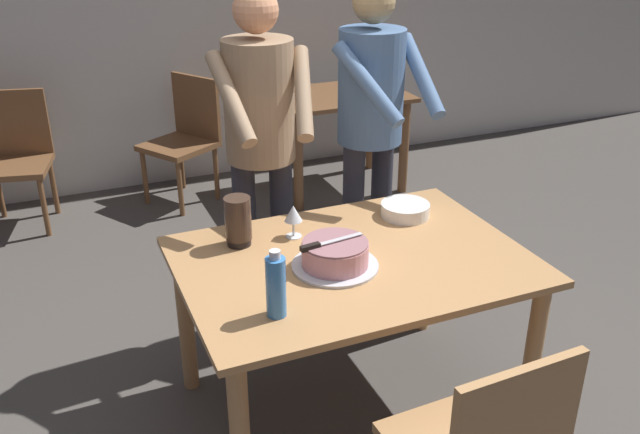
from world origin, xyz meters
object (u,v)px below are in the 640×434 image
plate_stack (405,210)px  background_table (338,115)px  background_chair_0 (185,135)px  background_chair_1 (15,155)px  cake_knife (319,245)px  main_dining_table (352,282)px  hurricane_lamp (238,221)px  water_bottle (276,286)px  person_cutting_cake (261,133)px  cake_on_platter (335,255)px  person_standing_beside (371,117)px  wine_glass_near (293,215)px

plate_stack → background_table: 2.17m
background_chair_0 → background_chair_1: 1.14m
cake_knife → plate_stack: (0.55, 0.32, -0.09)m
main_dining_table → cake_knife: bearing=-163.8°
cake_knife → hurricane_lamp: 0.40m
water_bottle → background_chair_0: (0.31, 2.85, -0.37)m
person_cutting_cake → background_table: bearing=55.4°
plate_stack → water_bottle: 0.97m
plate_stack → background_chair_0: size_ratio=0.24×
plate_stack → cake_on_platter: bearing=-147.5°
cake_knife → background_chair_1: 2.90m
plate_stack → person_standing_beside: (0.05, 0.46, 0.30)m
background_table → background_chair_0: (-1.10, 0.24, -0.09)m
cake_knife → person_cutting_cake: person_cutting_cake is taller
wine_glass_near → background_chair_1: background_chair_1 is taller
plate_stack → hurricane_lamp: 0.77m
cake_knife → person_standing_beside: (0.61, 0.78, 0.21)m
main_dining_table → wine_glass_near: wine_glass_near is taller
water_bottle → background_chair_1: size_ratio=0.28×
cake_on_platter → plate_stack: cake_on_platter is taller
main_dining_table → plate_stack: 0.49m
cake_knife → water_bottle: water_bottle is taller
main_dining_table → cake_on_platter: cake_on_platter is taller
cake_knife → person_cutting_cake: 0.78m
wine_glass_near → background_chair_0: bearing=89.0°
background_table → background_chair_0: size_ratio=1.11×
cake_knife → person_cutting_cake: size_ratio=0.16×
cake_on_platter → water_bottle: water_bottle is taller
background_table → person_cutting_cake: bearing=-124.6°
water_bottle → background_chair_0: water_bottle is taller
background_table → plate_stack: bearing=-106.2°
main_dining_table → background_chair_1: background_chair_1 is taller
person_standing_beside → cake_on_platter: bearing=-124.8°
hurricane_lamp → background_chair_1: hurricane_lamp is taller
water_bottle → person_standing_beside: bearing=49.4°
water_bottle → background_chair_0: 2.89m
cake_knife → plate_stack: 0.64m
cake_on_platter → background_chair_1: (-1.15, 2.65, -0.31)m
cake_knife → person_standing_beside: 1.01m
wine_glass_near → background_table: 2.38m
person_standing_beside → main_dining_table: bearing=-121.0°
hurricane_lamp → water_bottle: bearing=-93.6°
background_chair_0 → background_chair_1: same height
cake_on_platter → water_bottle: (-0.32, -0.23, 0.06)m
wine_glass_near → water_bottle: (-0.27, -0.54, 0.01)m
cake_on_platter → person_cutting_cake: size_ratio=0.20×
background_chair_0 → water_bottle: bearing=-96.2°
cake_knife → plate_stack: size_ratio=1.23×
cake_on_platter → water_bottle: 0.40m
water_bottle → hurricane_lamp: 0.56m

